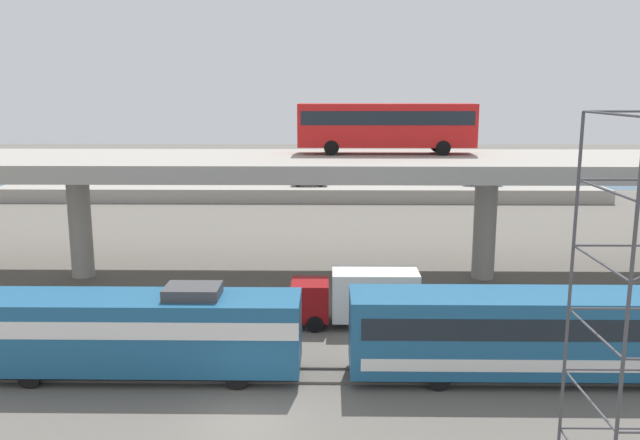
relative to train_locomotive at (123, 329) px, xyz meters
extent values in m
plane|color=#605B54|center=(5.87, -4.00, -2.19)|extent=(260.00, 260.00, 0.00)
cube|color=#59544C|center=(5.87, -0.76, -2.13)|extent=(110.00, 0.12, 0.12)
cube|color=#59544C|center=(5.87, 0.76, -2.13)|extent=(110.00, 0.12, 0.12)
cube|color=#1E5984|center=(0.71, 0.00, -0.11)|extent=(14.22, 3.00, 3.20)
cube|color=white|center=(0.71, 0.00, 0.46)|extent=(14.22, 3.04, 0.77)
cube|color=black|center=(-4.95, 0.00, 0.78)|extent=(1.94, 2.70, 1.02)
cube|color=#3F3F42|center=(3.13, 0.00, 1.74)|extent=(2.40, 1.80, 0.50)
cylinder|color=black|center=(-3.74, -1.35, -1.71)|extent=(0.96, 0.18, 0.96)
cylinder|color=black|center=(-3.74, 1.35, -1.71)|extent=(0.96, 0.18, 0.96)
cylinder|color=black|center=(5.15, -1.35, -1.71)|extent=(0.96, 0.18, 0.96)
cylinder|color=black|center=(5.15, 1.35, -1.71)|extent=(0.96, 0.18, 0.96)
cube|color=#1E5984|center=(20.71, 0.00, -0.03)|extent=(21.44, 3.00, 3.40)
cube|color=black|center=(20.71, 0.00, 0.58)|extent=(20.58, 3.04, 0.95)
cube|color=white|center=(20.71, 0.00, -0.98)|extent=(20.58, 3.04, 0.54)
cylinder|color=black|center=(13.74, -1.35, -1.73)|extent=(0.92, 0.18, 0.92)
cylinder|color=black|center=(13.74, 1.35, -1.73)|extent=(0.92, 0.18, 0.92)
cube|color=#9E998E|center=(5.87, 16.00, 5.46)|extent=(96.00, 11.19, 1.09)
cylinder|color=#9E998E|center=(-7.73, 16.00, 1.36)|extent=(1.50, 1.50, 7.11)
cylinder|color=#9E998E|center=(19.47, 16.00, 1.36)|extent=(1.50, 1.50, 7.11)
cube|color=red|center=(12.92, 18.04, 7.96)|extent=(12.00, 2.55, 2.90)
cube|color=black|center=(12.92, 18.04, 8.48)|extent=(11.52, 2.59, 0.93)
cube|color=black|center=(6.97, 18.04, 8.31)|extent=(0.08, 2.30, 1.74)
cylinder|color=black|center=(9.20, 16.83, 6.51)|extent=(1.00, 0.26, 1.00)
cylinder|color=black|center=(9.20, 19.25, 6.51)|extent=(1.00, 0.26, 1.00)
cylinder|color=black|center=(16.64, 16.83, 6.51)|extent=(1.00, 0.26, 1.00)
cylinder|color=black|center=(16.64, 19.25, 6.51)|extent=(1.00, 0.26, 1.00)
cube|color=maroon|center=(8.05, 6.62, -0.75)|extent=(2.00, 2.30, 2.00)
cube|color=silver|center=(11.55, 6.62, -0.45)|extent=(4.60, 2.30, 2.60)
cylinder|color=black|center=(8.34, 5.53, -1.75)|extent=(0.88, 0.28, 0.88)
cylinder|color=black|center=(8.34, 7.72, -1.75)|extent=(0.88, 0.28, 0.88)
cylinder|color=black|center=(12.56, 5.53, -1.75)|extent=(0.88, 0.28, 0.88)
cylinder|color=black|center=(12.56, 7.72, -1.75)|extent=(0.88, 0.28, 0.88)
cylinder|color=#47474C|center=(16.44, -8.16, 3.79)|extent=(0.10, 0.10, 11.96)
cylinder|color=#47474C|center=(16.44, -12.04, 3.79)|extent=(0.10, 0.10, 11.96)
cylinder|color=#47474C|center=(18.38, -8.16, -0.20)|extent=(3.88, 0.07, 0.07)
cylinder|color=#47474C|center=(18.38, -8.16, 1.79)|extent=(3.88, 0.07, 0.07)
cylinder|color=#47474C|center=(16.44, -10.10, 1.79)|extent=(0.07, 3.88, 0.07)
cylinder|color=#47474C|center=(18.38, -8.16, 3.79)|extent=(3.88, 0.07, 0.07)
cylinder|color=#47474C|center=(16.44, -10.10, 3.79)|extent=(0.07, 3.88, 0.07)
cylinder|color=#47474C|center=(18.38, -8.16, 5.78)|extent=(3.88, 0.07, 0.07)
cylinder|color=#47474C|center=(16.44, -10.10, 5.78)|extent=(0.07, 3.88, 0.07)
cylinder|color=#47474C|center=(16.44, -10.10, 7.77)|extent=(0.07, 3.88, 0.07)
cylinder|color=#47474C|center=(16.44, -10.10, 9.77)|extent=(0.07, 3.88, 0.07)
cube|color=#9E998E|center=(5.87, 51.00, -1.43)|extent=(69.51, 11.31, 1.54)
cube|color=black|center=(26.83, 49.51, 0.01)|extent=(4.47, 1.71, 0.70)
cube|color=#1E232B|center=(26.61, 49.51, 0.60)|extent=(1.97, 1.50, 0.48)
cylinder|color=black|center=(28.22, 50.32, -0.34)|extent=(0.64, 0.20, 0.64)
cylinder|color=black|center=(28.22, 48.70, -0.34)|extent=(0.64, 0.20, 0.64)
cylinder|color=black|center=(25.44, 50.32, -0.34)|extent=(0.64, 0.20, 0.64)
cylinder|color=black|center=(25.44, 48.70, -0.34)|extent=(0.64, 0.20, 0.64)
cube|color=#B7B7BC|center=(32.28, 53.29, 0.01)|extent=(4.13, 1.87, 0.70)
cube|color=#1E232B|center=(32.08, 53.29, 0.60)|extent=(1.82, 1.64, 0.48)
cylinder|color=black|center=(33.57, 54.17, -0.34)|extent=(0.64, 0.20, 0.64)
cylinder|color=black|center=(33.57, 52.40, -0.34)|extent=(0.64, 0.20, 0.64)
cylinder|color=black|center=(31.00, 54.17, -0.34)|extent=(0.64, 0.20, 0.64)
cylinder|color=black|center=(31.00, 52.40, -0.34)|extent=(0.64, 0.20, 0.64)
cube|color=black|center=(21.94, 52.68, 0.01)|extent=(4.32, 1.72, 0.70)
cube|color=#1E232B|center=(22.15, 52.68, 0.60)|extent=(1.90, 1.51, 0.48)
cylinder|color=black|center=(20.60, 51.86, -0.34)|extent=(0.64, 0.20, 0.64)
cylinder|color=black|center=(20.60, 53.49, -0.34)|extent=(0.64, 0.20, 0.64)
cylinder|color=black|center=(23.28, 51.86, -0.34)|extent=(0.64, 0.20, 0.64)
cylinder|color=black|center=(23.28, 53.49, -0.34)|extent=(0.64, 0.20, 0.64)
cube|color=#515459|center=(-5.39, 52.54, 0.01)|extent=(4.54, 1.87, 0.70)
cube|color=#1E232B|center=(-5.61, 52.54, 0.60)|extent=(2.00, 1.65, 0.48)
cylinder|color=black|center=(-3.98, 53.43, -0.34)|extent=(0.64, 0.20, 0.64)
cylinder|color=black|center=(-3.98, 51.65, -0.34)|extent=(0.64, 0.20, 0.64)
cylinder|color=black|center=(-6.79, 53.43, -0.34)|extent=(0.64, 0.20, 0.64)
cylinder|color=black|center=(-6.79, 51.65, -0.34)|extent=(0.64, 0.20, 0.64)
cube|color=#9E998C|center=(9.29, 52.46, 0.01)|extent=(4.59, 1.77, 0.70)
cube|color=#1E232B|center=(9.06, 52.46, 0.60)|extent=(2.02, 1.56, 0.48)
cylinder|color=black|center=(10.71, 53.30, -0.34)|extent=(0.64, 0.20, 0.64)
cylinder|color=black|center=(10.71, 51.62, -0.34)|extent=(0.64, 0.20, 0.64)
cylinder|color=black|center=(7.87, 53.30, -0.34)|extent=(0.64, 0.20, 0.64)
cylinder|color=black|center=(7.87, 51.62, -0.34)|extent=(0.64, 0.20, 0.64)
cube|color=#B7B7BC|center=(6.77, 48.70, 0.01)|extent=(4.16, 1.75, 0.70)
cube|color=#1E232B|center=(6.56, 48.70, 0.60)|extent=(1.83, 1.54, 0.48)
cylinder|color=black|center=(8.06, 49.53, -0.34)|extent=(0.64, 0.20, 0.64)
cylinder|color=black|center=(8.06, 47.87, -0.34)|extent=(0.64, 0.20, 0.64)
cylinder|color=black|center=(5.48, 49.53, -0.34)|extent=(0.64, 0.20, 0.64)
cylinder|color=black|center=(5.48, 47.87, -0.34)|extent=(0.64, 0.20, 0.64)
cube|color=#9E998C|center=(-15.03, 53.23, 0.01)|extent=(4.52, 1.70, 0.70)
cube|color=#1E232B|center=(-14.81, 53.23, 0.60)|extent=(1.99, 1.50, 0.48)
cylinder|color=black|center=(-16.43, 52.42, -0.34)|extent=(0.64, 0.20, 0.64)
cylinder|color=black|center=(-16.43, 54.04, -0.34)|extent=(0.64, 0.20, 0.64)
cylinder|color=black|center=(-13.63, 52.42, -0.34)|extent=(0.64, 0.20, 0.64)
cylinder|color=black|center=(-13.63, 54.04, -0.34)|extent=(0.64, 0.20, 0.64)
cube|color=#515459|center=(0.92, 52.23, 0.01)|extent=(4.33, 1.71, 0.70)
cube|color=#1E232B|center=(0.70, 52.23, 0.60)|extent=(1.91, 1.50, 0.48)
cylinder|color=black|center=(2.26, 53.04, -0.34)|extent=(0.64, 0.20, 0.64)
cylinder|color=black|center=(2.26, 51.42, -0.34)|extent=(0.64, 0.20, 0.64)
cylinder|color=black|center=(-0.42, 53.04, -0.34)|extent=(0.64, 0.20, 0.64)
cylinder|color=black|center=(-0.42, 51.42, -0.34)|extent=(0.64, 0.20, 0.64)
cube|color=#385B7A|center=(5.87, 74.00, -2.19)|extent=(140.00, 36.00, 0.01)
camera|label=1|loc=(9.08, -27.82, 10.42)|focal=37.49mm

